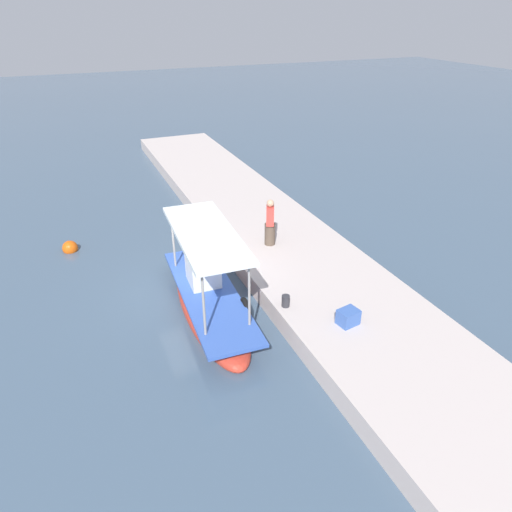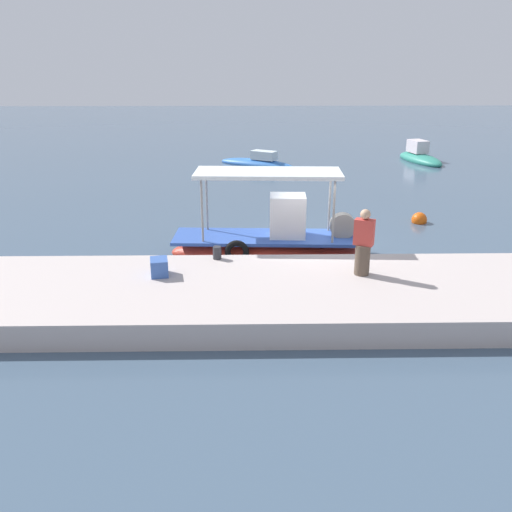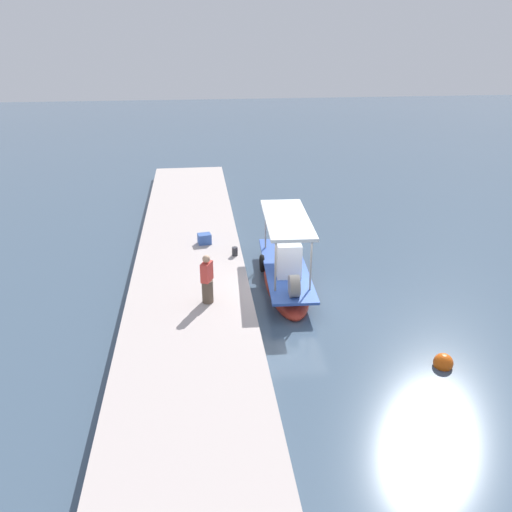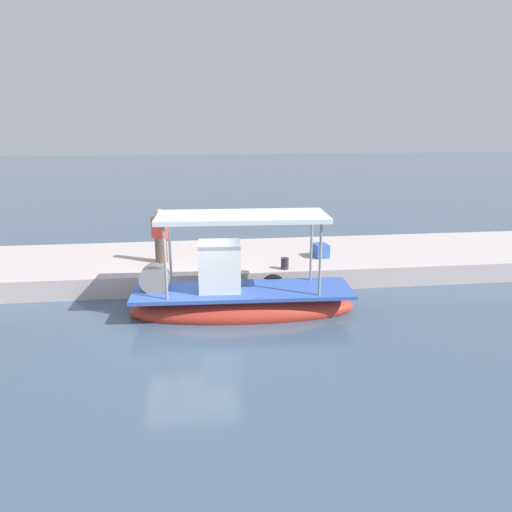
% 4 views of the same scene
% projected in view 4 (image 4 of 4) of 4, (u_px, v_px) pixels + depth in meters
% --- Properties ---
extents(ground_plane, '(120.00, 120.00, 0.00)m').
position_uv_depth(ground_plane, '(189.00, 316.00, 13.39)').
color(ground_plane, '#42566B').
extents(dock_quay, '(36.00, 4.39, 0.64)m').
position_uv_depth(dock_quay, '(189.00, 265.00, 16.93)').
color(dock_quay, '#BFB1AC').
rests_on(dock_quay, ground_plane).
extents(main_fishing_boat, '(6.23, 1.94, 3.12)m').
position_uv_depth(main_fishing_boat, '(239.00, 297.00, 13.46)').
color(main_fishing_boat, red).
rests_on(main_fishing_boat, ground_plane).
extents(fisherman_near_bollard, '(0.57, 0.52, 1.76)m').
position_uv_depth(fisherman_near_bollard, '(161.00, 238.00, 15.91)').
color(fisherman_near_bollard, brown).
rests_on(fisherman_near_bollard, dock_quay).
extents(mooring_bollard, '(0.24, 0.24, 0.36)m').
position_uv_depth(mooring_bollard, '(285.00, 263.00, 15.35)').
color(mooring_bollard, '#2D2D33').
rests_on(mooring_bollard, dock_quay).
extents(cargo_crate, '(0.54, 0.63, 0.45)m').
position_uv_depth(cargo_crate, '(321.00, 250.00, 16.67)').
color(cargo_crate, '#395DAA').
rests_on(cargo_crate, dock_quay).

